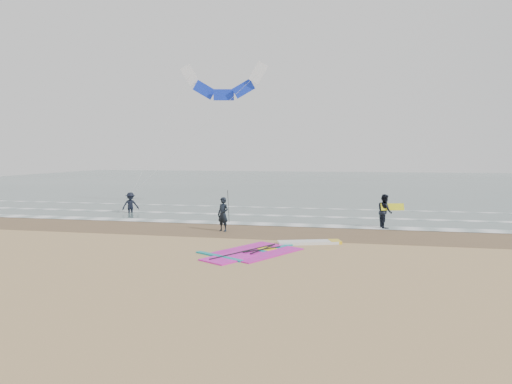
% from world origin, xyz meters
% --- Properties ---
extents(ground, '(120.00, 120.00, 0.00)m').
position_xyz_m(ground, '(0.00, 0.00, 0.00)').
color(ground, tan).
rests_on(ground, ground).
extents(sea_water, '(120.00, 80.00, 0.02)m').
position_xyz_m(sea_water, '(0.00, 48.00, 0.01)').
color(sea_water, '#47605E').
rests_on(sea_water, ground).
extents(wet_sand_band, '(120.00, 5.00, 0.01)m').
position_xyz_m(wet_sand_band, '(0.00, 6.00, 0.00)').
color(wet_sand_band, brown).
rests_on(wet_sand_band, ground).
extents(foam_waterline, '(120.00, 9.15, 0.02)m').
position_xyz_m(foam_waterline, '(0.00, 10.44, 0.03)').
color(foam_waterline, white).
rests_on(foam_waterline, ground).
extents(windsurf_rig, '(6.03, 5.71, 0.14)m').
position_xyz_m(windsurf_rig, '(-0.36, 1.27, 0.04)').
color(windsurf_rig, white).
rests_on(windsurf_rig, ground).
extents(person_standing, '(0.80, 0.68, 1.85)m').
position_xyz_m(person_standing, '(-3.73, 5.41, 0.93)').
color(person_standing, black).
rests_on(person_standing, ground).
extents(person_walking, '(0.93, 1.08, 1.92)m').
position_xyz_m(person_walking, '(4.88, 8.32, 0.96)').
color(person_walking, black).
rests_on(person_walking, ground).
extents(person_wading, '(1.33, 1.26, 1.81)m').
position_xyz_m(person_wading, '(-12.21, 11.46, 0.90)').
color(person_wading, black).
rests_on(person_wading, ground).
extents(held_pole, '(0.17, 0.86, 1.82)m').
position_xyz_m(held_pole, '(-3.43, 5.41, 1.36)').
color(held_pole, black).
rests_on(held_pole, ground).
extents(carried_kiteboard, '(1.30, 0.51, 0.39)m').
position_xyz_m(carried_kiteboard, '(5.28, 8.22, 1.22)').
color(carried_kiteboard, yellow).
rests_on(carried_kiteboard, ground).
extents(surf_kite, '(8.98, 5.15, 9.96)m').
position_xyz_m(surf_kite, '(-6.75, 16.33, 9.47)').
color(surf_kite, white).
rests_on(surf_kite, ground).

